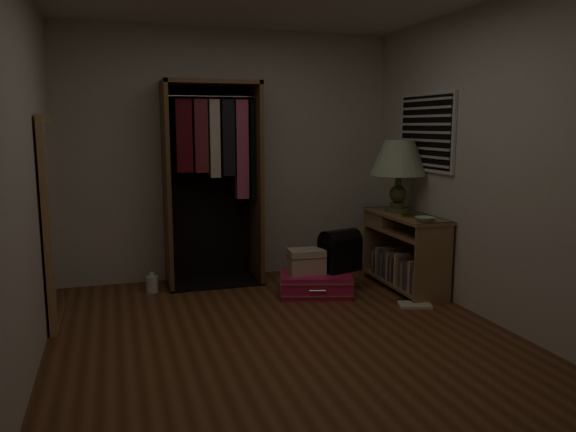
# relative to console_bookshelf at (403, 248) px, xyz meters

# --- Properties ---
(ground) EXTENTS (4.00, 4.00, 0.00)m
(ground) POSITION_rel_console_bookshelf_xyz_m (-1.54, -1.04, -0.40)
(ground) COLOR brown
(ground) RESTS_ON ground
(room_walls) EXTENTS (3.52, 4.02, 2.60)m
(room_walls) POSITION_rel_console_bookshelf_xyz_m (-1.46, -0.99, 1.10)
(room_walls) COLOR beige
(room_walls) RESTS_ON ground
(console_bookshelf) EXTENTS (0.42, 1.12, 0.75)m
(console_bookshelf) POSITION_rel_console_bookshelf_xyz_m (0.00, 0.00, 0.00)
(console_bookshelf) COLOR olive
(console_bookshelf) RESTS_ON ground
(open_wardrobe) EXTENTS (0.97, 0.50, 2.05)m
(open_wardrobe) POSITION_rel_console_bookshelf_xyz_m (-1.74, 0.73, 0.82)
(open_wardrobe) COLOR brown
(open_wardrobe) RESTS_ON ground
(floor_mirror) EXTENTS (0.06, 0.80, 1.70)m
(floor_mirror) POSITION_rel_console_bookshelf_xyz_m (-3.24, -0.04, 0.45)
(floor_mirror) COLOR tan
(floor_mirror) RESTS_ON ground
(pink_suitcase) EXTENTS (0.80, 0.67, 0.21)m
(pink_suitcase) POSITION_rel_console_bookshelf_xyz_m (-0.92, 0.02, -0.29)
(pink_suitcase) COLOR #CE194F
(pink_suitcase) RESTS_ON ground
(train_case) EXTENTS (0.36, 0.26, 0.25)m
(train_case) POSITION_rel_console_bookshelf_xyz_m (-1.01, 0.05, -0.07)
(train_case) COLOR #C5B597
(train_case) RESTS_ON pink_suitcase
(black_bag) EXTENTS (0.43, 0.34, 0.41)m
(black_bag) POSITION_rel_console_bookshelf_xyz_m (-0.66, 0.05, 0.02)
(black_bag) COLOR black
(black_bag) RESTS_ON pink_suitcase
(table_lamp) EXTENTS (0.66, 0.66, 0.72)m
(table_lamp) POSITION_rel_console_bookshelf_xyz_m (0.00, 0.14, 0.88)
(table_lamp) COLOR #445026
(table_lamp) RESTS_ON console_bookshelf
(brass_tray) EXTENTS (0.33, 0.33, 0.01)m
(brass_tray) POSITION_rel_console_bookshelf_xyz_m (0.00, -0.19, 0.36)
(brass_tray) COLOR #B58145
(brass_tray) RESTS_ON console_bookshelf
(ceramic_bowl) EXTENTS (0.18, 0.18, 0.04)m
(ceramic_bowl) POSITION_rel_console_bookshelf_xyz_m (-0.05, -0.47, 0.38)
(ceramic_bowl) COLOR #A9CBAB
(ceramic_bowl) RESTS_ON console_bookshelf
(white_jug) EXTENTS (0.13, 0.13, 0.20)m
(white_jug) POSITION_rel_console_bookshelf_xyz_m (-2.43, 0.56, -0.31)
(white_jug) COLOR silver
(white_jug) RESTS_ON ground
(floor_book) EXTENTS (0.34, 0.31, 0.03)m
(floor_book) POSITION_rel_console_bookshelf_xyz_m (-0.18, -0.56, -0.38)
(floor_book) COLOR beige
(floor_book) RESTS_ON ground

